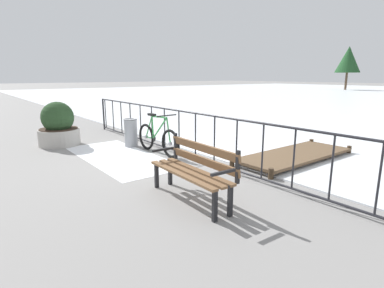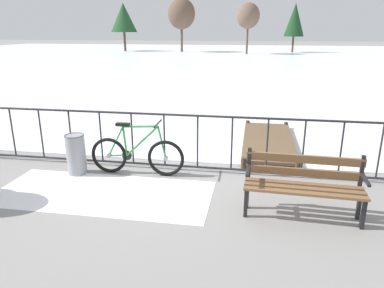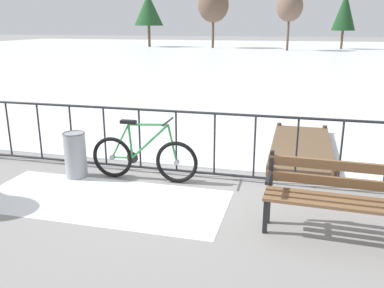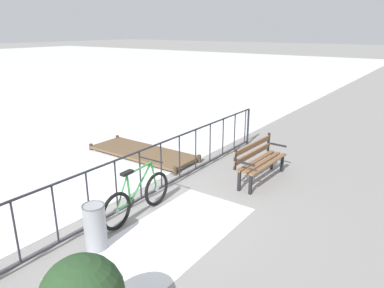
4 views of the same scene
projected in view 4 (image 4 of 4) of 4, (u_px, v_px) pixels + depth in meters
name	position (u px, v px, depth m)	size (l,w,h in m)	color
ground_plane	(142.00, 202.00, 6.97)	(160.00, 160.00, 0.00)	gray
snow_patch	(165.00, 239.00, 5.74)	(3.47, 1.49, 0.01)	white
railing_fence	(140.00, 176.00, 6.80)	(9.06, 0.06, 1.07)	#232328
bicycle_near_railing	(138.00, 197.00, 6.34)	(1.71, 0.52, 0.97)	black
park_bench	(259.00, 158.00, 7.85)	(1.62, 0.55, 0.89)	brown
trash_bin	(95.00, 226.00, 5.41)	(0.35, 0.35, 0.73)	gray
wooden_dock	(143.00, 152.00, 9.42)	(1.10, 3.05, 0.20)	brown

